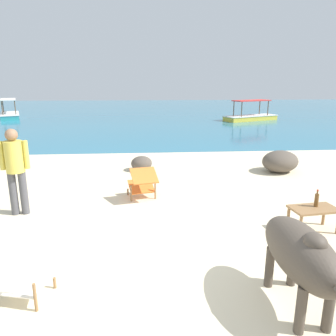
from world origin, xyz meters
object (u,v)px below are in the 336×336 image
cow (302,255)px  person_standing (15,165)px  boat_yellow (250,116)px  boat_teal (10,114)px  low_bench_table (314,212)px  deck_chair_near (143,182)px  bottle (317,200)px  deck_chair_far (14,275)px

cow → person_standing: 4.99m
boat_yellow → boat_teal: (-16.07, 2.67, 0.00)m
cow → boat_teal: size_ratio=0.46×
low_bench_table → person_standing: person_standing is taller
low_bench_table → person_standing: bearing=160.9°
deck_chair_near → bottle: bearing=-132.5°
deck_chair_near → person_standing: 2.46m
low_bench_table → boat_teal: bearing=116.0°
deck_chair_near → person_standing: bearing=92.6°
bottle → low_bench_table: bearing=-134.8°
person_standing → boat_teal: 18.70m
deck_chair_near → deck_chair_far: 3.59m
bottle → deck_chair_near: 3.34m
deck_chair_near → boat_teal: size_ratio=0.22×
person_standing → boat_teal: bearing=13.7°
bottle → boat_teal: bearing=123.0°
low_bench_table → boat_yellow: bearing=68.6°
person_standing → boat_teal: (-6.81, 17.40, -0.70)m
cow → deck_chair_near: cow is taller
low_bench_table → deck_chair_far: bearing=-166.4°
deck_chair_near → boat_teal: bearing=16.1°
deck_chair_near → low_bench_table: bearing=-133.8°
deck_chair_near → boat_teal: boat_teal is taller
cow → deck_chair_far: cow is taller
cow → bottle: bearing=146.9°
deck_chair_near → boat_teal: (-9.12, 16.78, -0.13)m
low_bench_table → bottle: bearing=38.4°
low_bench_table → boat_teal: size_ratio=0.21×
person_standing → low_bench_table: bearing=-109.9°
boat_yellow → deck_chair_near: bearing=40.7°
cow → deck_chair_near: bearing=-156.0°
bottle → deck_chair_near: bearing=149.9°
deck_chair_near → deck_chair_far: same height
deck_chair_far → bottle: bearing=-56.0°
deck_chair_near → boat_yellow: (6.95, 14.12, -0.13)m
deck_chair_far → boat_teal: (-7.71, 20.09, -0.13)m
cow → person_standing: size_ratio=1.10×
boat_teal → deck_chair_far: bearing=0.6°
bottle → boat_yellow: bearing=75.6°
cow → deck_chair_near: 3.98m
boat_yellow → person_standing: bearing=34.7°
cow → boat_teal: (-10.81, 20.38, -0.41)m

